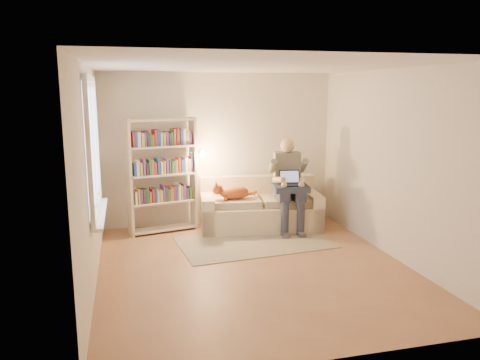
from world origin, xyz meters
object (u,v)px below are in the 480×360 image
object	(u,v)px
person	(288,180)
bookshelf	(162,170)
laptop	(293,181)
cat	(232,192)
sofa	(260,210)

from	to	relation	value
person	bookshelf	xyz separation A→B (m)	(-2.03, 0.37, 0.19)
person	laptop	distance (m)	0.15
person	laptop	size ratio (longest dim) A/B	4.16
bookshelf	person	bearing A→B (deg)	-22.40
cat	laptop	bearing A→B (deg)	-10.09
sofa	person	xyz separation A→B (m)	(0.43, -0.21, 0.54)
person	cat	size ratio (longest dim) A/B	2.02
sofa	cat	bearing A→B (deg)	-165.28
cat	laptop	world-z (taller)	laptop
laptop	bookshelf	bearing A→B (deg)	172.85
bookshelf	cat	bearing A→B (deg)	-23.78
laptop	bookshelf	distance (m)	2.12
cat	person	bearing A→B (deg)	-1.54
sofa	laptop	xyz separation A→B (m)	(0.45, -0.36, 0.55)
person	laptop	xyz separation A→B (m)	(0.02, -0.15, 0.01)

